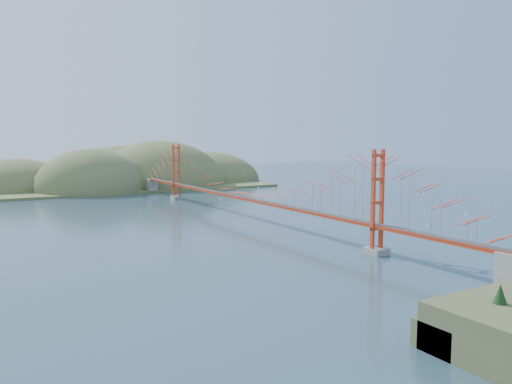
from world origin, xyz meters
TOP-DOWN VIEW (x-y plane):
  - ground at (0.00, 0.00)m, footprint 320.00×320.00m
  - bridge at (0.00, 0.18)m, footprint 2.20×94.40m
  - far_headlands at (2.21, 68.52)m, footprint 84.00×58.00m
  - sailboat_10 at (19.31, -20.63)m, footprint 0.49×0.59m
  - sailboat_0 at (9.01, -21.50)m, footprint 0.56×0.56m
  - sailboat_14 at (26.11, -3.70)m, footprint 0.59×0.59m
  - sailboat_6 at (24.04, -8.64)m, footprint 0.59×0.59m
  - sailboat_17 at (50.23, 30.50)m, footprint 0.49×0.47m
  - sailboat_15 at (27.60, 42.00)m, footprint 0.44×0.54m
  - sailboat_7 at (30.36, 38.67)m, footprint 0.54×0.44m
  - sailboat_1 at (32.88, -0.66)m, footprint 0.53×0.53m
  - sailboat_8 at (45.26, 21.54)m, footprint 0.55×0.55m
  - sailboat_11 at (48.86, 10.44)m, footprint 0.58×0.58m
  - sailboat_5 at (33.88, -16.36)m, footprint 0.53×0.62m
  - sailboat_13 at (46.99, -11.50)m, footprint 0.49×0.47m
  - sailboat_9 at (53.93, 9.92)m, footprint 0.66×0.66m
  - sailboat_16 at (27.58, 18.93)m, footprint 0.57×0.57m
  - sailboat_12 at (8.25, 25.27)m, footprint 0.65×0.65m
  - sailboat_4 at (41.59, 13.67)m, footprint 0.59×0.59m

SIDE VIEW (x-z plane):
  - ground at x=0.00m, z-range 0.00..0.00m
  - far_headlands at x=2.21m, z-range -12.50..12.50m
  - sailboat_17 at x=50.23m, z-range -0.14..0.41m
  - sailboat_13 at x=46.99m, z-range -0.14..0.41m
  - sailboat_1 at x=32.88m, z-range -0.15..0.42m
  - sailboat_11 at x=48.86m, z-range -0.16..0.44m
  - sailboat_8 at x=45.26m, z-range -0.17..0.45m
  - sailboat_7 at x=30.36m, z-range -0.17..0.45m
  - sailboat_4 at x=41.59m, z-range -0.17..0.45m
  - sailboat_16 at x=27.58m, z-range -0.17..0.46m
  - sailboat_0 at x=9.01m, z-range -0.17..0.46m
  - sailboat_14 at x=26.11m, z-range -0.17..0.46m
  - sailboat_6 at x=24.04m, z-range -0.17..0.46m
  - sailboat_15 at x=27.60m, z-range -0.17..0.47m
  - sailboat_10 at x=19.31m, z-range -0.19..0.50m
  - sailboat_5 at x=33.88m, z-range -0.20..0.51m
  - sailboat_12 at x=8.25m, z-range -0.21..0.52m
  - sailboat_9 at x=53.93m, z-range -0.21..0.52m
  - bridge at x=0.00m, z-range 1.01..13.01m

